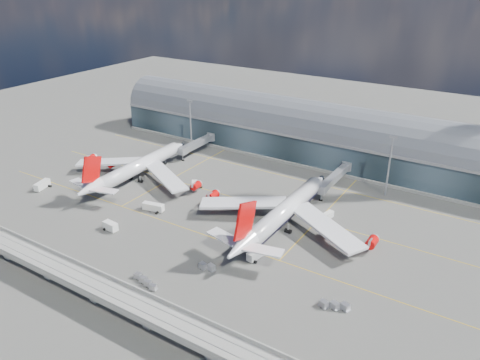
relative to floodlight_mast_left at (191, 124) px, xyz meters
The scene contains 19 objects.
ground 75.57m from the floodlight_mast_left, 47.73° to the right, with size 500.00×500.00×0.00m, color #474744.
taxi_lines 61.38m from the floodlight_mast_left, 33.34° to the right, with size 200.00×80.12×0.01m.
terminal 55.08m from the floodlight_mast_left, 24.69° to the left, with size 200.00×30.00×28.00m.
guideway 121.12m from the floodlight_mast_left, 65.56° to the right, with size 220.00×8.50×7.20m.
floodlight_mast_left is the anchor object (origin of this frame).
floodlight_mast_right 100.00m from the floodlight_mast_left, ahead, with size 3.00×0.70×25.70m.
airliner_left 43.55m from the floodlight_mast_left, 86.43° to the right, with size 63.68×66.88×20.40m.
airliner_right 89.11m from the floodlight_mast_left, 30.90° to the right, with size 67.36×70.38×22.39m.
jet_bridge_left 10.59m from the floodlight_mast_left, 17.14° to the right, with size 4.40×28.00×7.25m.
jet_bridge_right 80.21m from the floodlight_mast_left, ahead, with size 4.40×32.00×7.25m.
service_truck_0 76.25m from the floodlight_mast_left, 109.30° to the right, with size 4.49×8.22×3.24m.
service_truck_1 84.95m from the floodlight_mast_left, 72.57° to the right, with size 5.81×3.18×3.26m.
service_truck_2 68.26m from the floodlight_mast_left, 65.20° to the right, with size 8.87×4.12×3.10m.
service_truck_3 104.23m from the floodlight_mast_left, 41.17° to the right, with size 3.53×6.64×3.05m.
service_truck_4 93.82m from the floodlight_mast_left, 19.47° to the right, with size 2.99×4.94×2.68m.
service_truck_5 49.17m from the floodlight_mast_left, 51.01° to the right, with size 5.59×6.34×2.98m.
cargo_train_0 106.71m from the floodlight_mast_left, 50.00° to the right, with size 5.84×3.05×1.90m.
cargo_train_1 113.03m from the floodlight_mast_left, 59.58° to the right, with size 10.30×3.90×1.70m.
cargo_train_2 133.87m from the floodlight_mast_left, 35.46° to the right, with size 8.70×4.67×1.92m.
Camera 1 is at (90.86, -122.95, 86.15)m, focal length 35.00 mm.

